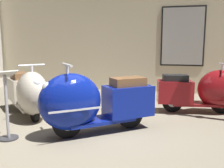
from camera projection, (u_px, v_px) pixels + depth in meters
The scene contains 6 objects.
ground_plane at pixel (76, 135), 3.89m from camera, with size 60.00×60.00×0.00m, color gray.
showroom_back_wall at pixel (120, 32), 7.44m from camera, with size 18.00×0.63×3.49m.
scooter_0 at pixel (29, 93), 4.79m from camera, with size 1.58×1.53×1.05m.
scooter_1 at pixel (89, 102), 3.86m from camera, with size 1.77×1.55×1.12m.
scooter_2 at pixel (206, 91), 5.08m from camera, with size 1.72×0.71×1.02m.
info_stanchion at pixel (7, 111), 3.67m from camera, with size 0.34×0.39×1.04m.
Camera 1 is at (1.42, -3.47, 1.41)m, focal length 39.97 mm.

